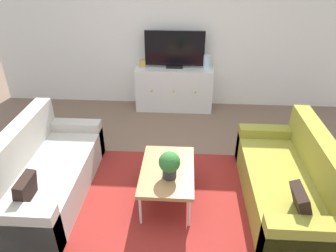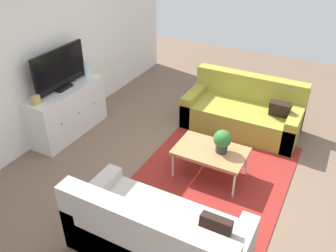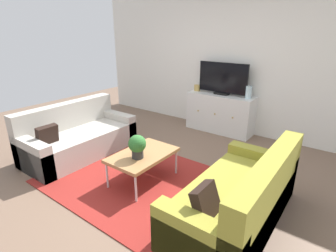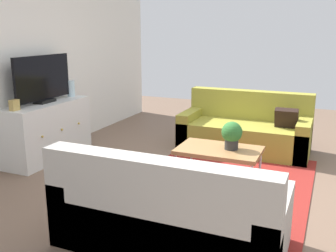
# 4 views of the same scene
# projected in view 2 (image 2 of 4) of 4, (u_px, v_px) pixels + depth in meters

# --- Properties ---
(ground_plane) EXTENTS (10.00, 10.00, 0.00)m
(ground_plane) POSITION_uv_depth(u_px,v_px,m) (201.00, 174.00, 4.79)
(ground_plane) COLOR brown
(wall_back) EXTENTS (6.40, 0.12, 2.70)m
(wall_back) POSITION_uv_depth(u_px,v_px,m) (43.00, 48.00, 5.09)
(wall_back) COLOR silver
(wall_back) RESTS_ON ground_plane
(area_rug) EXTENTS (2.50, 1.90, 0.01)m
(area_rug) POSITION_uv_depth(u_px,v_px,m) (212.00, 177.00, 4.73)
(area_rug) COLOR maroon
(area_rug) RESTS_ON ground_plane
(couch_left_side) EXTENTS (0.85, 1.79, 0.83)m
(couch_left_side) POSITION_uv_depth(u_px,v_px,m) (155.00, 238.00, 3.52)
(couch_left_side) COLOR #B2ADA3
(couch_left_side) RESTS_ON ground_plane
(couch_right_side) EXTENTS (0.85, 1.79, 0.83)m
(couch_right_side) POSITION_uv_depth(u_px,v_px,m) (244.00, 112.00, 5.69)
(couch_right_side) COLOR olive
(couch_right_side) RESTS_ON ground_plane
(coffee_table) EXTENTS (0.59, 0.92, 0.42)m
(coffee_table) POSITION_uv_depth(u_px,v_px,m) (211.00, 152.00, 4.57)
(coffee_table) COLOR #A37547
(coffee_table) RESTS_ON ground_plane
(potted_plant) EXTENTS (0.23, 0.23, 0.31)m
(potted_plant) POSITION_uv_depth(u_px,v_px,m) (222.00, 140.00, 4.44)
(potted_plant) COLOR #2D2D2D
(potted_plant) RESTS_ON coffee_table
(tv_console) EXTENTS (1.33, 0.47, 0.77)m
(tv_console) POSITION_uv_depth(u_px,v_px,m) (68.00, 111.00, 5.49)
(tv_console) COLOR silver
(tv_console) RESTS_ON ground_plane
(flat_screen_tv) EXTENTS (1.00, 0.16, 0.62)m
(flat_screen_tv) POSITION_uv_depth(u_px,v_px,m) (60.00, 69.00, 5.13)
(flat_screen_tv) COLOR black
(flat_screen_tv) RESTS_ON tv_console
(glass_vase) EXTENTS (0.11, 0.11, 0.23)m
(glass_vase) POSITION_uv_depth(u_px,v_px,m) (86.00, 69.00, 5.64)
(glass_vase) COLOR silver
(glass_vase) RESTS_ON tv_console
(mantel_clock) EXTENTS (0.11, 0.07, 0.13)m
(mantel_clock) POSITION_uv_depth(u_px,v_px,m) (36.00, 100.00, 4.84)
(mantel_clock) COLOR tan
(mantel_clock) RESTS_ON tv_console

